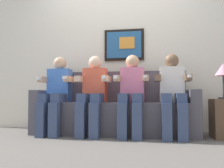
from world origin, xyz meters
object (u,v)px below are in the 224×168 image
(person_left_center, at_px, (93,91))
(person_rightmost, at_px, (173,91))
(person_right_center, at_px, (132,91))
(table_lamp, at_px, (223,71))
(person_leftmost, at_px, (56,91))
(couch, at_px, (114,112))

(person_left_center, distance_m, person_rightmost, 1.07)
(person_left_center, height_order, person_rightmost, same)
(person_right_center, xyz_separation_m, person_rightmost, (0.53, 0.00, -0.00))
(person_left_center, height_order, table_lamp, person_left_center)
(person_leftmost, relative_size, person_right_center, 1.00)
(person_left_center, xyz_separation_m, person_right_center, (0.53, -0.00, 0.00))
(person_rightmost, bearing_deg, person_leftmost, -179.98)
(couch, height_order, table_lamp, table_lamp)
(person_rightmost, bearing_deg, table_lamp, 5.75)
(table_lamp, bearing_deg, person_rightmost, -174.25)
(couch, height_order, person_right_center, person_right_center)
(person_leftmost, height_order, person_left_center, same)
(person_leftmost, bearing_deg, table_lamp, 1.67)
(person_rightmost, relative_size, table_lamp, 2.41)
(couch, bearing_deg, person_leftmost, -168.12)
(person_leftmost, bearing_deg, person_right_center, 0.00)
(couch, relative_size, person_left_center, 2.06)
(person_right_center, height_order, table_lamp, person_right_center)
(person_right_center, distance_m, person_rightmost, 0.53)
(person_left_center, bearing_deg, table_lamp, 2.17)
(person_leftmost, height_order, person_rightmost, same)
(person_leftmost, xyz_separation_m, person_rightmost, (1.60, 0.00, -0.00))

